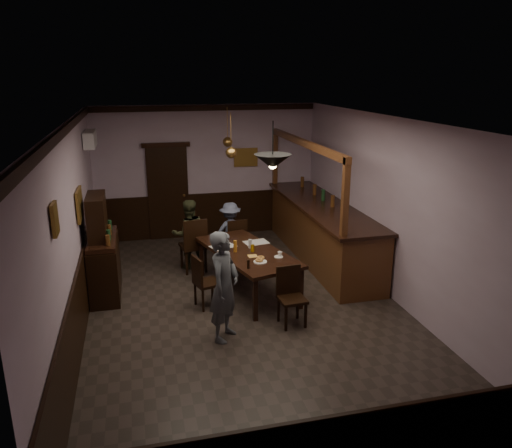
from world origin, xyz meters
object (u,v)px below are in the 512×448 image
object	(u,v)px
chair_near	(290,293)
person_seated_left	(189,234)
soda_can	(253,248)
dining_table	(247,254)
bar_counter	(321,229)
chair_far_left	(194,243)
person_standing	(224,286)
pendant_brass_mid	(231,153)
sideboard	(103,256)
pendant_brass_far	(228,142)
coffee_cup	(280,254)
person_seated_right	(230,231)
pendant_iron	(273,162)
chair_far_right	(236,239)
chair_side	(203,280)

from	to	relation	value
chair_near	person_seated_left	bearing A→B (deg)	110.79
person_seated_left	soda_can	distance (m)	1.72
dining_table	soda_can	bearing A→B (deg)	-42.54
bar_counter	chair_far_left	bearing A→B (deg)	-176.95
person_standing	pendant_brass_mid	size ratio (longest dim) A/B	1.98
sideboard	person_seated_left	bearing A→B (deg)	30.46
chair_far_left	soda_can	size ratio (longest dim) A/B	8.85
chair_near	pendant_brass_far	distance (m)	4.00
coffee_cup	soda_can	distance (m)	0.52
bar_counter	pendant_brass_far	size ratio (longest dim) A/B	5.36
person_seated_right	pendant_iron	distance (m)	3.00
dining_table	chair_far_right	xyz separation A→B (m)	(0.07, 1.35, -0.18)
chair_far_right	pendant_iron	world-z (taller)	pendant_iron
bar_counter	chair_side	bearing A→B (deg)	-147.59
chair_side	soda_can	size ratio (longest dim) A/B	7.28
person_seated_left	pendant_brass_far	size ratio (longest dim) A/B	1.68
chair_far_right	pendant_iron	distance (m)	2.85
bar_counter	soda_can	bearing A→B (deg)	-143.12
person_seated_left	person_seated_right	xyz separation A→B (m)	(0.87, 0.24, -0.09)
dining_table	bar_counter	world-z (taller)	bar_counter
pendant_brass_mid	chair_far_left	bearing A→B (deg)	162.59
coffee_cup	sideboard	distance (m)	2.99
soda_can	pendant_brass_mid	distance (m)	1.77
sideboard	chair_far_right	bearing A→B (deg)	19.71
coffee_cup	pendant_brass_mid	bearing A→B (deg)	97.31
chair_far_right	person_seated_right	world-z (taller)	person_seated_right
dining_table	chair_far_right	size ratio (longest dim) A/B	2.59
dining_table	bar_counter	distance (m)	2.18
soda_can	pendant_iron	bearing A→B (deg)	-78.43
chair_far_left	person_seated_right	world-z (taller)	person_seated_right
chair_far_left	chair_near	size ratio (longest dim) A/B	1.19
dining_table	pendant_brass_mid	xyz separation A→B (m)	(-0.09, 0.87, 1.61)
person_seated_left	pendant_brass_far	xyz separation A→B (m)	(0.96, 0.91, 1.62)
pendant_iron	person_standing	bearing A→B (deg)	-141.02
chair_far_right	person_standing	xyz separation A→B (m)	(-0.74, -2.83, 0.30)
chair_far_right	soda_can	world-z (taller)	chair_far_right
bar_counter	pendant_brass_far	xyz separation A→B (m)	(-1.69, 1.05, 1.68)
chair_side	coffee_cup	world-z (taller)	chair_side
sideboard	pendant_iron	bearing A→B (deg)	-25.12
sideboard	coffee_cup	bearing A→B (deg)	-16.99
coffee_cup	sideboard	xyz separation A→B (m)	(-2.86, 0.87, -0.10)
person_standing	bar_counter	size ratio (longest dim) A/B	0.37
coffee_cup	pendant_brass_mid	distance (m)	2.05
pendant_brass_far	chair_far_left	bearing A→B (deg)	-126.94
person_seated_right	pendant_brass_mid	xyz separation A→B (m)	(-0.10, -0.74, 1.70)
chair_far_left	person_seated_left	world-z (taller)	person_seated_left
person_seated_left	bar_counter	world-z (taller)	bar_counter
chair_far_left	pendant_iron	bearing A→B (deg)	109.70
coffee_cup	sideboard	bearing A→B (deg)	147.23
person_seated_left	sideboard	world-z (taller)	sideboard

